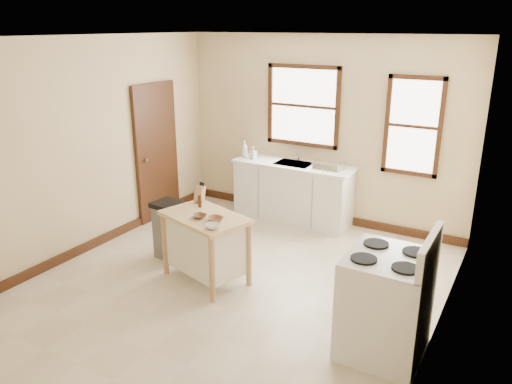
# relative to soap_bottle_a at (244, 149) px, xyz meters

# --- Properties ---
(floor) EXTENTS (5.00, 5.00, 0.00)m
(floor) POSITION_rel_soap_bottle_a_xyz_m (1.15, -2.16, -1.05)
(floor) COLOR beige
(floor) RESTS_ON ground
(ceiling) EXTENTS (5.00, 5.00, 0.00)m
(ceiling) POSITION_rel_soap_bottle_a_xyz_m (1.15, -2.16, 1.75)
(ceiling) COLOR white
(ceiling) RESTS_ON ground
(wall_back) EXTENTS (4.50, 0.04, 2.80)m
(wall_back) POSITION_rel_soap_bottle_a_xyz_m (1.15, 0.34, 0.35)
(wall_back) COLOR beige
(wall_back) RESTS_ON ground
(wall_left) EXTENTS (0.04, 5.00, 2.80)m
(wall_left) POSITION_rel_soap_bottle_a_xyz_m (-1.10, -2.16, 0.35)
(wall_left) COLOR beige
(wall_left) RESTS_ON ground
(wall_right) EXTENTS (0.04, 5.00, 2.80)m
(wall_right) POSITION_rel_soap_bottle_a_xyz_m (3.40, -2.16, 0.35)
(wall_right) COLOR beige
(wall_right) RESTS_ON ground
(window_main) EXTENTS (1.17, 0.06, 1.22)m
(window_main) POSITION_rel_soap_bottle_a_xyz_m (0.85, 0.32, 0.70)
(window_main) COLOR black
(window_main) RESTS_ON wall_back
(window_side) EXTENTS (0.77, 0.06, 1.37)m
(window_side) POSITION_rel_soap_bottle_a_xyz_m (2.50, 0.32, 0.55)
(window_side) COLOR black
(window_side) RESTS_ON wall_back
(door_left) EXTENTS (0.06, 0.90, 2.10)m
(door_left) POSITION_rel_soap_bottle_a_xyz_m (-1.06, -0.86, 0.00)
(door_left) COLOR black
(door_left) RESTS_ON ground
(baseboard_back) EXTENTS (4.50, 0.04, 0.12)m
(baseboard_back) POSITION_rel_soap_bottle_a_xyz_m (1.15, 0.31, -0.99)
(baseboard_back) COLOR black
(baseboard_back) RESTS_ON ground
(baseboard_left) EXTENTS (0.04, 5.00, 0.12)m
(baseboard_left) POSITION_rel_soap_bottle_a_xyz_m (-1.07, -2.16, -0.99)
(baseboard_left) COLOR black
(baseboard_left) RESTS_ON ground
(sink_counter) EXTENTS (1.86, 0.62, 0.92)m
(sink_counter) POSITION_rel_soap_bottle_a_xyz_m (0.85, 0.04, -0.59)
(sink_counter) COLOR silver
(sink_counter) RESTS_ON ground
(faucet) EXTENTS (0.03, 0.03, 0.22)m
(faucet) POSITION_rel_soap_bottle_a_xyz_m (0.85, 0.22, -0.02)
(faucet) COLOR silver
(faucet) RESTS_ON sink_counter
(soap_bottle_a) EXTENTS (0.12, 0.12, 0.26)m
(soap_bottle_a) POSITION_rel_soap_bottle_a_xyz_m (0.00, 0.00, 0.00)
(soap_bottle_a) COLOR #B2B2B2
(soap_bottle_a) RESTS_ON sink_counter
(soap_bottle_b) EXTENTS (0.10, 0.10, 0.19)m
(soap_bottle_b) POSITION_rel_soap_bottle_a_xyz_m (0.18, -0.04, -0.03)
(soap_bottle_b) COLOR #B2B2B2
(soap_bottle_b) RESTS_ON sink_counter
(dish_rack) EXTENTS (0.50, 0.44, 0.10)m
(dish_rack) POSITION_rel_soap_bottle_a_xyz_m (1.43, 0.00, -0.08)
(dish_rack) COLOR silver
(dish_rack) RESTS_ON sink_counter
(kitchen_island) EXTENTS (1.15, 0.91, 0.83)m
(kitchen_island) POSITION_rel_soap_bottle_a_xyz_m (0.80, -2.22, -0.64)
(kitchen_island) COLOR #EBC28A
(kitchen_island) RESTS_ON ground
(knife_block) EXTENTS (0.11, 0.11, 0.20)m
(knife_block) POSITION_rel_soap_bottle_a_xyz_m (0.49, -1.88, -0.12)
(knife_block) COLOR tan
(knife_block) RESTS_ON kitchen_island
(pepper_grinder) EXTENTS (0.06, 0.06, 0.15)m
(pepper_grinder) POSITION_rel_soap_bottle_a_xyz_m (0.60, -2.02, -0.15)
(pepper_grinder) COLOR #3C2110
(pepper_grinder) RESTS_ON kitchen_island
(bowl_a) EXTENTS (0.17, 0.17, 0.04)m
(bowl_a) POSITION_rel_soap_bottle_a_xyz_m (0.80, -2.32, -0.20)
(bowl_a) COLOR brown
(bowl_a) RESTS_ON kitchen_island
(bowl_b) EXTENTS (0.20, 0.20, 0.04)m
(bowl_b) POSITION_rel_soap_bottle_a_xyz_m (1.01, -2.31, -0.20)
(bowl_b) COLOR brown
(bowl_b) RESTS_ON kitchen_island
(bowl_c) EXTENTS (0.17, 0.17, 0.05)m
(bowl_c) POSITION_rel_soap_bottle_a_xyz_m (1.11, -2.49, -0.20)
(bowl_c) COLOR silver
(bowl_c) RESTS_ON kitchen_island
(trash_bin) EXTENTS (0.42, 0.37, 0.76)m
(trash_bin) POSITION_rel_soap_bottle_a_xyz_m (0.04, -1.95, -0.67)
(trash_bin) COLOR #5B5B59
(trash_bin) RESTS_ON ground
(gas_stove) EXTENTS (0.78, 0.79, 1.24)m
(gas_stove) POSITION_rel_soap_bottle_a_xyz_m (3.03, -2.52, -0.43)
(gas_stove) COLOR white
(gas_stove) RESTS_ON ground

